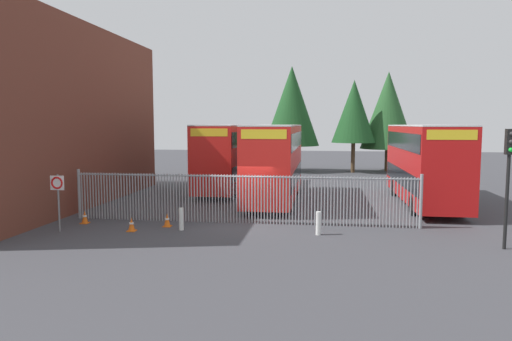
# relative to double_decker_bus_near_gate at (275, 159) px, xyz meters

# --- Properties ---
(ground_plane) EXTENTS (100.00, 100.00, 0.00)m
(ground_plane) POSITION_rel_double_decker_bus_near_gate_xyz_m (-0.79, 1.69, -2.42)
(ground_plane) COLOR #3D3D42
(depot_building_brick) EXTENTS (9.01, 18.29, 9.75)m
(depot_building_brick) POSITION_rel_double_decker_bus_near_gate_xyz_m (-13.99, -3.20, 2.45)
(depot_building_brick) COLOR brown
(depot_building_brick) RESTS_ON ground
(palisade_fence) EXTENTS (15.74, 0.14, 2.35)m
(palisade_fence) POSITION_rel_double_decker_bus_near_gate_xyz_m (-0.90, -6.31, -1.24)
(palisade_fence) COLOR gray
(palisade_fence) RESTS_ON ground
(double_decker_bus_near_gate) EXTENTS (2.54, 10.81, 4.42)m
(double_decker_bus_near_gate) POSITION_rel_double_decker_bus_near_gate_xyz_m (0.00, 0.00, 0.00)
(double_decker_bus_near_gate) COLOR red
(double_decker_bus_near_gate) RESTS_ON ground
(double_decker_bus_behind_fence_left) EXTENTS (2.54, 10.81, 4.42)m
(double_decker_bus_behind_fence_left) POSITION_rel_double_decker_bus_near_gate_xyz_m (8.29, 0.01, 0.00)
(double_decker_bus_behind_fence_left) COLOR red
(double_decker_bus_behind_fence_left) RESTS_ON ground
(double_decker_bus_behind_fence_right) EXTENTS (2.54, 10.81, 4.42)m
(double_decker_bus_behind_fence_right) POSITION_rel_double_decker_bus_near_gate_xyz_m (-3.60, 4.10, 0.00)
(double_decker_bus_behind_fence_right) COLOR red
(double_decker_bus_behind_fence_right) RESTS_ON ground
(bollard_near_left) EXTENTS (0.20, 0.20, 0.95)m
(bollard_near_left) POSITION_rel_double_decker_bus_near_gate_xyz_m (-3.17, -8.07, -1.95)
(bollard_near_left) COLOR silver
(bollard_near_left) RESTS_ON ground
(bollard_center_front) EXTENTS (0.20, 0.20, 0.95)m
(bollard_center_front) POSITION_rel_double_decker_bus_near_gate_xyz_m (2.57, -8.10, -1.95)
(bollard_center_front) COLOR silver
(bollard_center_front) RESTS_ON ground
(traffic_cone_by_gate) EXTENTS (0.34, 0.34, 0.59)m
(traffic_cone_by_gate) POSITION_rel_double_decker_bus_near_gate_xyz_m (-5.17, -8.55, -2.13)
(traffic_cone_by_gate) COLOR orange
(traffic_cone_by_gate) RESTS_ON ground
(traffic_cone_mid_forecourt) EXTENTS (0.34, 0.34, 0.59)m
(traffic_cone_mid_forecourt) POSITION_rel_double_decker_bus_near_gate_xyz_m (-7.88, -7.38, -2.13)
(traffic_cone_mid_forecourt) COLOR orange
(traffic_cone_mid_forecourt) RESTS_ON ground
(traffic_cone_near_kerb) EXTENTS (0.34, 0.34, 0.59)m
(traffic_cone_near_kerb) POSITION_rel_double_decker_bus_near_gate_xyz_m (-3.98, -7.50, -2.13)
(traffic_cone_near_kerb) COLOR orange
(traffic_cone_near_kerb) RESTS_ON ground
(speed_limit_sign_post) EXTENTS (0.60, 0.14, 2.40)m
(speed_limit_sign_post) POSITION_rel_double_decker_bus_near_gate_xyz_m (-8.14, -9.04, -0.65)
(speed_limit_sign_post) COLOR slate
(speed_limit_sign_post) RESTS_ON ground
(traffic_light_kerbside) EXTENTS (0.28, 0.33, 4.30)m
(traffic_light_kerbside) POSITION_rel_double_decker_bus_near_gate_xyz_m (9.21, -9.35, 0.56)
(traffic_light_kerbside) COLOR black
(traffic_light_kerbside) RESTS_ON ground
(tree_tall_back) EXTENTS (3.99, 3.99, 8.47)m
(tree_tall_back) POSITION_rel_double_decker_bus_near_gate_xyz_m (5.53, 16.96, 3.18)
(tree_tall_back) COLOR #4C3823
(tree_tall_back) RESTS_ON ground
(tree_short_side) EXTENTS (5.18, 5.18, 9.84)m
(tree_short_side) POSITION_rel_double_decker_bus_near_gate_xyz_m (-0.18, 17.25, 3.72)
(tree_short_side) COLOR #4C3823
(tree_short_side) RESTS_ON ground
(tree_mid_row) EXTENTS (5.05, 5.05, 9.37)m
(tree_mid_row) POSITION_rel_double_decker_bus_near_gate_xyz_m (8.78, 18.65, 3.33)
(tree_mid_row) COLOR #4C3823
(tree_mid_row) RESTS_ON ground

